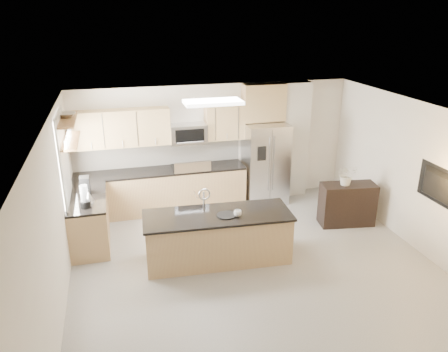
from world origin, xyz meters
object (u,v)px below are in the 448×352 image
object	(u,v)px
credenza	(347,204)
coffee_maker	(85,186)
island	(218,237)
flower_vase	(347,170)
cup	(238,213)
blender	(85,198)
platter	(226,215)
microwave	(188,134)
bowl	(67,114)
range	(191,187)
refrigerator	(265,163)
television	(437,187)
kettle	(89,196)

from	to	relation	value
credenza	coffee_maker	xyz separation A→B (m)	(-4.97, 0.66, 0.65)
island	credenza	xyz separation A→B (m)	(2.82, 0.66, -0.01)
credenza	flower_vase	size ratio (longest dim) A/B	1.71
cup	blender	world-z (taller)	blender
island	platter	size ratio (longest dim) A/B	7.83
microwave	coffee_maker	bearing A→B (deg)	-154.01
cup	microwave	bearing A→B (deg)	98.16
bowl	range	bearing A→B (deg)	20.69
flower_vase	coffee_maker	bearing A→B (deg)	172.35
range	coffee_maker	bearing A→B (deg)	-156.81
range	refrigerator	size ratio (longest dim) A/B	0.64
platter	flower_vase	xyz separation A→B (m)	(2.61, 0.75, 0.30)
range	cup	world-z (taller)	range
television	credenza	bearing A→B (deg)	22.16
microwave	bowl	size ratio (longest dim) A/B	2.03
refrigerator	bowl	distance (m)	4.26
range	island	bearing A→B (deg)	-88.70
cup	blender	xyz separation A→B (m)	(-2.43, 0.85, 0.18)
credenza	flower_vase	xyz separation A→B (m)	(-0.08, 0.00, 0.74)
platter	bowl	size ratio (longest dim) A/B	0.86
cup	flower_vase	size ratio (longest dim) A/B	0.21
credenza	bowl	bearing A→B (deg)	-179.72
microwave	credenza	size ratio (longest dim) A/B	0.71
platter	television	distance (m)	3.46
island	coffee_maker	xyz separation A→B (m)	(-2.15, 1.32, 0.64)
refrigerator	kettle	distance (m)	3.89
platter	flower_vase	size ratio (longest dim) A/B	0.52
refrigerator	blender	distance (m)	4.02
range	coffee_maker	xyz separation A→B (m)	(-2.09, -0.90, 0.60)
microwave	flower_vase	xyz separation A→B (m)	(2.79, -1.68, -0.47)
kettle	flower_vase	world-z (taller)	flower_vase
refrigerator	credenza	xyz separation A→B (m)	(1.21, -1.51, -0.46)
blender	credenza	bearing A→B (deg)	-0.45
range	blender	bearing A→B (deg)	-143.84
refrigerator	kettle	size ratio (longest dim) A/B	7.83
range	kettle	bearing A→B (deg)	-147.42
cup	coffee_maker	world-z (taller)	coffee_maker
range	credenza	size ratio (longest dim) A/B	1.07
platter	flower_vase	bearing A→B (deg)	16.01
platter	coffee_maker	world-z (taller)	coffee_maker
blender	coffee_maker	distance (m)	0.62
television	kettle	bearing A→B (deg)	71.74
bowl	credenza	bearing A→B (deg)	-7.84
island	blender	bearing A→B (deg)	165.16
cup	coffee_maker	distance (m)	2.86
refrigerator	blender	world-z (taller)	refrigerator
credenza	platter	size ratio (longest dim) A/B	3.30
kettle	credenza	bearing A→B (deg)	-3.06
range	kettle	distance (m)	2.46
coffee_maker	television	distance (m)	6.04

